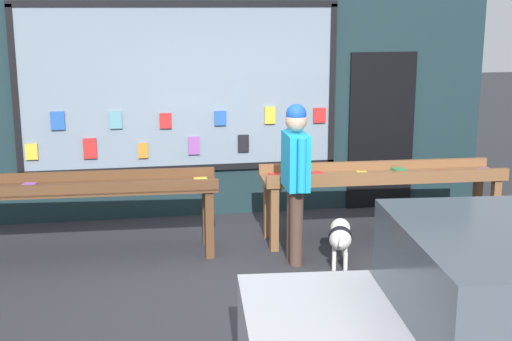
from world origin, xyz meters
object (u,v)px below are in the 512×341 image
display_table_right (382,180)px  small_dog (340,236)px  display_table_left (87,193)px  person_browsing (295,171)px

display_table_right → small_dog: (-0.72, -0.77, -0.39)m
display_table_left → person_browsing: (2.17, -0.58, 0.29)m
display_table_right → person_browsing: 1.35m
person_browsing → small_dog: 0.84m
display_table_right → small_dog: display_table_right is taller
person_browsing → small_dog: size_ratio=3.20×
display_table_right → person_browsing: size_ratio=1.65×
display_table_right → person_browsing: bearing=-153.4°
display_table_left → person_browsing: 2.27m
person_browsing → small_dog: (0.45, -0.19, -0.69)m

